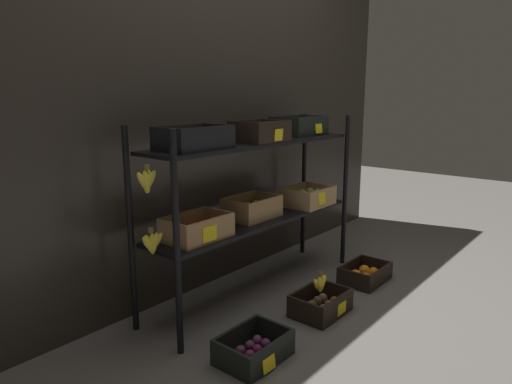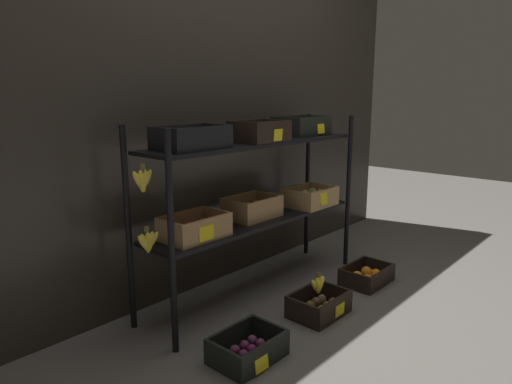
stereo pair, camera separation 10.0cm
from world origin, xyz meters
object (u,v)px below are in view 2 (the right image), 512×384
Objects in this scene: display_rack at (255,180)px; banana_bunch_loose at (318,285)px; crate_ground_plum at (248,350)px; crate_ground_orange at (367,276)px; crate_ground_kiwi at (319,306)px.

display_rack is 0.71m from banana_bunch_loose.
crate_ground_plum is 0.59m from banana_bunch_loose.
crate_ground_plum is at bearing -178.89° from crate_ground_orange.
display_rack is 5.03× the size of crate_ground_plum.
banana_bunch_loose is (-0.00, -0.47, -0.53)m from display_rack.
banana_bunch_loose is at bearing 0.33° from crate_ground_plum.
crate_ground_plum is 0.99× the size of crate_ground_orange.
crate_ground_plum is 1.16m from crate_ground_orange.
display_rack is 13.21× the size of banana_bunch_loose.
crate_ground_orange is at bearing -37.59° from display_rack.
display_rack is at bearing 91.20° from crate_ground_kiwi.
crate_ground_kiwi is at bearing 7.56° from banana_bunch_loose.
display_rack reaches higher than crate_ground_orange.
banana_bunch_loose is (-0.59, -0.02, 0.14)m from crate_ground_orange.
crate_ground_plum is at bearing -179.52° from crate_ground_kiwi.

